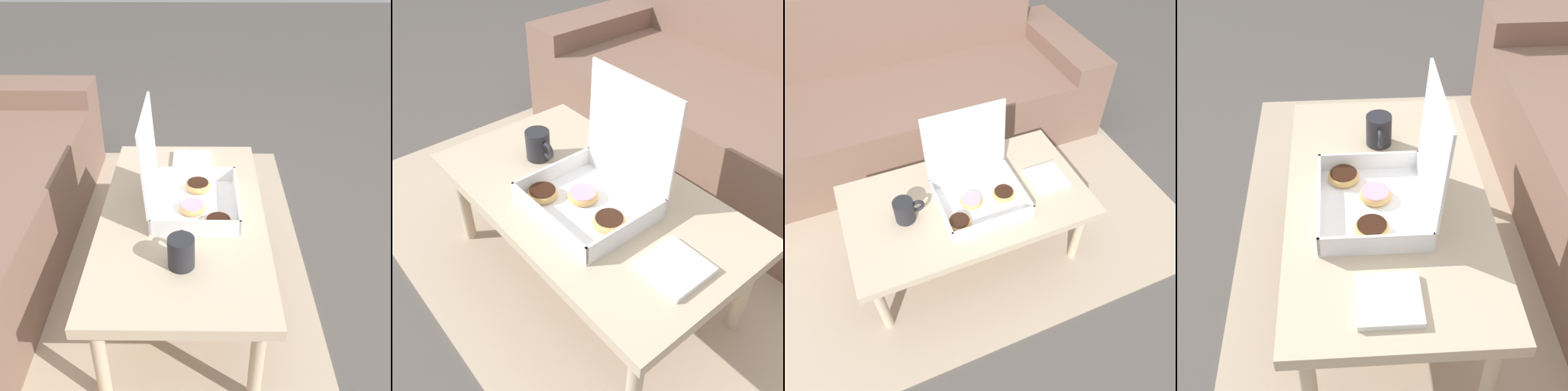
{
  "view_description": "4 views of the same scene",
  "coord_description": "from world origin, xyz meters",
  "views": [
    {
      "loc": [
        -1.33,
        -0.23,
        1.36
      ],
      "look_at": [
        0.05,
        -0.21,
        0.45
      ],
      "focal_mm": 42.0,
      "sensor_mm": 36.0,
      "label": 1
    },
    {
      "loc": [
        0.85,
        -0.88,
        1.32
      ],
      "look_at": [
        0.05,
        -0.21,
        0.45
      ],
      "focal_mm": 42.0,
      "sensor_mm": 36.0,
      "label": 2
    },
    {
      "loc": [
        -0.36,
        -1.19,
        1.65
      ],
      "look_at": [
        0.05,
        -0.21,
        0.45
      ],
      "focal_mm": 35.0,
      "sensor_mm": 36.0,
      "label": 3
    },
    {
      "loc": [
        1.19,
        -0.28,
        1.46
      ],
      "look_at": [
        0.05,
        -0.21,
        0.45
      ],
      "focal_mm": 50.0,
      "sensor_mm": 36.0,
      "label": 4
    }
  ],
  "objects": [
    {
      "name": "coffee_mug",
      "position": [
        -0.27,
        -0.17,
        0.45
      ],
      "size": [
        0.13,
        0.08,
        0.1
      ],
      "color": "#232328",
      "rests_on": "coffee_table"
    },
    {
      "name": "area_rug",
      "position": [
        0.0,
        0.3,
        0.01
      ],
      "size": [
        2.38,
        1.98,
        0.01
      ],
      "primitive_type": "cube",
      "color": "tan",
      "rests_on": "ground_plane"
    },
    {
      "name": "napkin_stack",
      "position": [
        0.38,
        -0.19,
        0.41
      ],
      "size": [
        0.16,
        0.16,
        0.02
      ],
      "color": "white",
      "rests_on": "coffee_table"
    },
    {
      "name": "coffee_table",
      "position": [
        0.0,
        -0.17,
        0.36
      ],
      "size": [
        1.05,
        0.59,
        0.4
      ],
      "color": "#C6B293",
      "rests_on": "ground_plane"
    },
    {
      "name": "pastry_box",
      "position": [
        0.04,
        -0.18,
        0.47
      ],
      "size": [
        0.36,
        0.33,
        0.38
      ],
      "color": "white",
      "rests_on": "coffee_table"
    },
    {
      "name": "ground_plane",
      "position": [
        0.0,
        0.0,
        0.0
      ],
      "size": [
        12.0,
        12.0,
        0.0
      ],
      "primitive_type": "plane",
      "color": "#514C47"
    }
  ]
}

